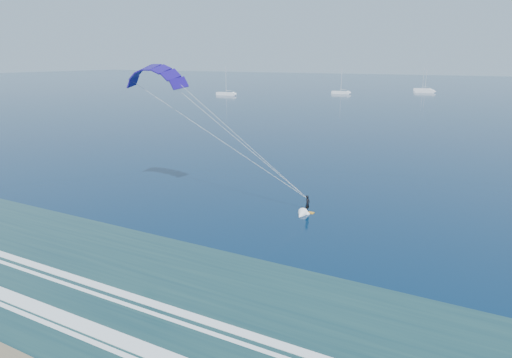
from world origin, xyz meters
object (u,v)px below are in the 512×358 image
Objects in this scene: kitesurfer_rig at (227,131)px; sailboat_2 at (422,90)px; sailboat_1 at (341,92)px; sailboat_7 at (425,91)px; sailboat_0 at (226,94)px.

kitesurfer_rig is 1.99× the size of sailboat_2.
sailboat_1 reaches higher than sailboat_7.
sailboat_2 is 12.16m from sailboat_7.
sailboat_7 is (-9.43, 186.60, -7.71)m from kitesurfer_rig.
sailboat_2 is (70.22, 68.71, -0.01)m from sailboat_0.
kitesurfer_rig is at bearing -75.57° from sailboat_1.
kitesurfer_rig is 198.92m from sailboat_2.
sailboat_0 is 1.09× the size of sailboat_1.
kitesurfer_rig is at bearing -87.11° from sailboat_7.
sailboat_2 reaches higher than sailboat_7.
kitesurfer_rig is at bearing -57.48° from sailboat_0.
sailboat_0 reaches higher than sailboat_1.
sailboat_0 is at bearing 122.52° from kitesurfer_rig.
sailboat_1 is at bearing 104.43° from kitesurfer_rig.
sailboat_0 is 92.76m from sailboat_7.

